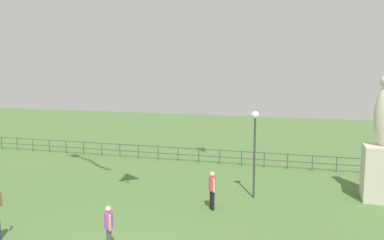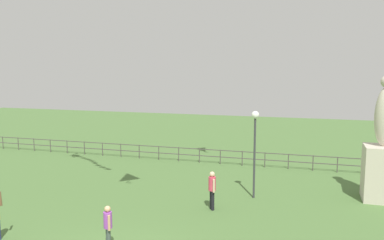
{
  "view_description": "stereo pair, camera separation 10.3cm",
  "coord_description": "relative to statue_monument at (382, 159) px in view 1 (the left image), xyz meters",
  "views": [
    {
      "loc": [
        5.89,
        -10.64,
        6.21
      ],
      "look_at": [
        0.79,
        6.74,
        3.81
      ],
      "focal_mm": 37.25,
      "sensor_mm": 36.0,
      "label": 1
    },
    {
      "loc": [
        5.99,
        -10.61,
        6.21
      ],
      "look_at": [
        0.79,
        6.74,
        3.81
      ],
      "focal_mm": 37.25,
      "sensor_mm": 36.0,
      "label": 2
    }
  ],
  "objects": [
    {
      "name": "person_1",
      "position": [
        -9.74,
        -8.34,
        -1.05
      ],
      "size": [
        0.34,
        0.38,
        1.57
      ],
      "color": "#3F4C47",
      "rests_on": "ground_plane"
    },
    {
      "name": "lamppost",
      "position": [
        -5.75,
        -1.39,
        1.12
      ],
      "size": [
        0.36,
        0.36,
        4.19
      ],
      "color": "#38383D",
      "rests_on": "ground_plane"
    },
    {
      "name": "statue_monument",
      "position": [
        0.0,
        0.0,
        0.0
      ],
      "size": [
        1.6,
        1.6,
        5.85
      ],
      "color": "beige",
      "rests_on": "ground_plane"
    },
    {
      "name": "person_3",
      "position": [
        -7.28,
        -3.51,
        -0.97
      ],
      "size": [
        0.33,
        0.45,
        1.71
      ],
      "color": "black",
      "rests_on": "ground_plane"
    },
    {
      "name": "waterfront_railing",
      "position": [
        -9.56,
        4.71,
        -1.33
      ],
      "size": [
        36.05,
        0.06,
        0.95
      ],
      "color": "#4C4742",
      "rests_on": "ground_plane"
    }
  ]
}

